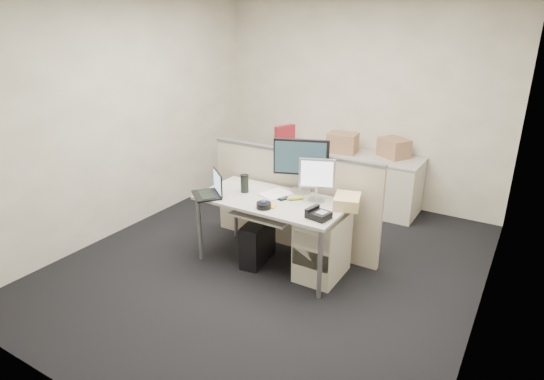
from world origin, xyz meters
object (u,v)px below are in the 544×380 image
Objects in this scene: monitor_main at (301,166)px; laptop at (206,184)px; desk at (272,205)px; desk_phone at (319,215)px.

monitor_main is 0.99m from laptop.
desk is 2.64× the size of monitor_main.
laptop reaches higher than desk.
monitor_main is at bearing 64.89° from desk.
monitor_main reaches higher than desk.
laptop is 1.23m from desk_phone.
desk_phone is at bearing -69.13° from monitor_main.
monitor_main reaches higher than desk_phone.
monitor_main is (0.15, 0.32, 0.35)m from desk.
monitor_main is at bearing 142.89° from desk_phone.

